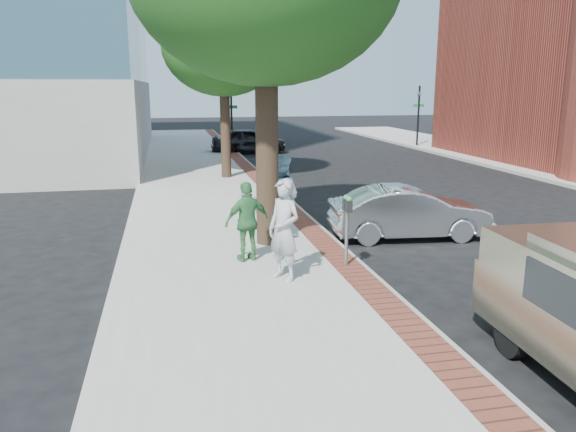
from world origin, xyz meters
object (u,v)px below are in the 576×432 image
object	(u,v)px
parking_meter	(347,216)
bg_car	(248,141)
person_gray	(284,230)
sedan_silver	(409,213)
person_officer	(281,195)
person_green	(248,222)

from	to	relation	value
parking_meter	bg_car	size ratio (longest dim) A/B	0.35
person_gray	bg_car	distance (m)	22.11
parking_meter	sedan_silver	distance (m)	3.35
sedan_silver	bg_car	world-z (taller)	bg_car
person_gray	bg_car	bearing A→B (deg)	138.81
bg_car	sedan_silver	bearing A→B (deg)	-174.58
parking_meter	person_officer	bearing A→B (deg)	106.59
person_gray	sedan_silver	world-z (taller)	person_gray
person_green	bg_car	world-z (taller)	person_green
bg_car	parking_meter	bearing A→B (deg)	178.59
person_green	bg_car	xyz separation A→B (m)	(3.00, 20.62, -0.27)
person_gray	sedan_silver	size ratio (longest dim) A/B	0.49
sedan_silver	person_green	bearing A→B (deg)	114.55
person_officer	person_green	bearing A→B (deg)	108.08
sedan_silver	parking_meter	bearing A→B (deg)	139.16
parking_meter	sedan_silver	size ratio (longest dim) A/B	0.37
person_green	sedan_silver	bearing A→B (deg)	-175.63
parking_meter	sedan_silver	bearing A→B (deg)	43.50
person_green	person_gray	bearing A→B (deg)	95.77
person_officer	sedan_silver	distance (m)	3.27
parking_meter	person_green	bearing A→B (deg)	157.52
person_gray	person_officer	xyz separation A→B (m)	(0.62, 3.27, 0.02)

